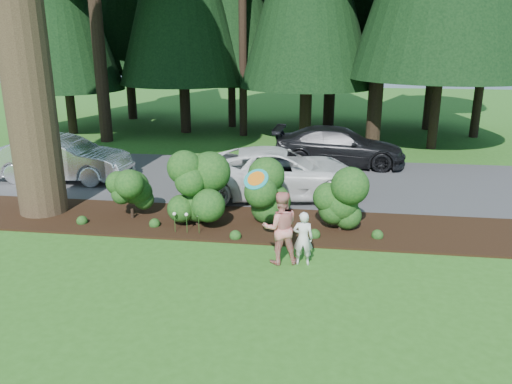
{
  "coord_description": "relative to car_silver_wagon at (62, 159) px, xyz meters",
  "views": [
    {
      "loc": [
        2.93,
        -8.57,
        4.63
      ],
      "look_at": [
        1.46,
        1.96,
        1.3
      ],
      "focal_mm": 35.0,
      "sensor_mm": 36.0,
      "label": 1
    }
  ],
  "objects": [
    {
      "name": "car_white_suv",
      "position": [
        7.27,
        -0.73,
        -0.01
      ],
      "size": [
        5.5,
        3.19,
        1.44
      ],
      "primitive_type": "imported",
      "rotation": [
        0.0,
        0.0,
        1.73
      ],
      "color": "white",
      "rests_on": "driveway"
    },
    {
      "name": "adult",
      "position": [
        7.74,
        -5.29,
        0.03
      ],
      "size": [
        0.89,
        0.77,
        1.58
      ],
      "primitive_type": "imported",
      "rotation": [
        0.0,
        0.0,
        3.39
      ],
      "color": "red",
      "rests_on": "ground"
    },
    {
      "name": "car_silver_wagon",
      "position": [
        0.0,
        0.0,
        0.0
      ],
      "size": [
        4.45,
        1.57,
        1.46
      ],
      "primitive_type": "imported",
      "rotation": [
        0.0,
        0.0,
        1.58
      ],
      "color": "silver",
      "rests_on": "driveway"
    },
    {
      "name": "driveway",
      "position": [
        5.65,
        1.05,
        -0.75
      ],
      "size": [
        22.0,
        6.0,
        0.03
      ],
      "primitive_type": "cube",
      "color": "#38383A",
      "rests_on": "ground"
    },
    {
      "name": "shrub_row",
      "position": [
        6.42,
        -3.31,
        0.05
      ],
      "size": [
        6.53,
        1.6,
        1.61
      ],
      "color": "#123D14",
      "rests_on": "ground"
    },
    {
      "name": "mulch_bed",
      "position": [
        5.65,
        -3.2,
        -0.74
      ],
      "size": [
        16.0,
        2.5,
        0.05
      ],
      "primitive_type": "cube",
      "color": "black",
      "rests_on": "ground"
    },
    {
      "name": "lily_cluster",
      "position": [
        5.35,
        -4.05,
        -0.27
      ],
      "size": [
        0.69,
        0.09,
        0.57
      ],
      "color": "#123D14",
      "rests_on": "ground"
    },
    {
      "name": "frisbee",
      "position": [
        7.25,
        -5.48,
        1.12
      ],
      "size": [
        0.58,
        0.43,
        0.44
      ],
      "color": "teal",
      "rests_on": "ground"
    },
    {
      "name": "ground",
      "position": [
        5.65,
        -6.45,
        -0.76
      ],
      "size": [
        80.0,
        80.0,
        0.0
      ],
      "primitive_type": "plane",
      "color": "#2B5F1B",
      "rests_on": "ground"
    },
    {
      "name": "car_dark_suv",
      "position": [
        9.12,
        3.35,
        -0.03
      ],
      "size": [
        4.91,
        2.17,
        1.4
      ],
      "primitive_type": "imported",
      "rotation": [
        0.0,
        0.0,
        1.53
      ],
      "color": "black",
      "rests_on": "driveway"
    },
    {
      "name": "child",
      "position": [
        8.22,
        -5.31,
        -0.18
      ],
      "size": [
        0.43,
        0.29,
        1.17
      ],
      "primitive_type": "imported",
      "rotation": [
        0.0,
        0.0,
        3.16
      ],
      "color": "silver",
      "rests_on": "ground"
    }
  ]
}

